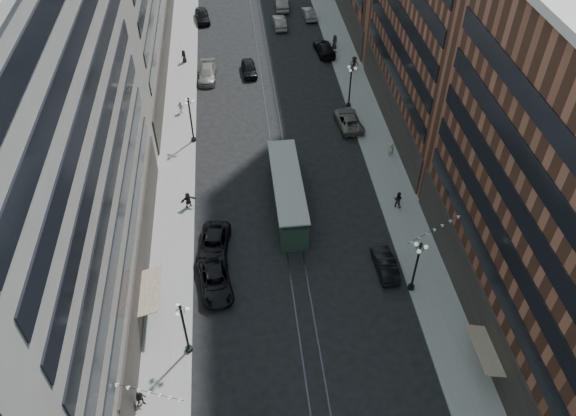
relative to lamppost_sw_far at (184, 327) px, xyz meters
name	(u,v)px	position (x,y,z in m)	size (l,w,h in m)	color
ground	(272,112)	(9.20, 32.00, -3.10)	(220.00, 220.00, 0.00)	black
sidewalk_west	(182,74)	(-1.80, 42.00, -3.02)	(4.00, 180.00, 0.15)	gray
sidewalk_east	(348,65)	(20.20, 42.00, -3.02)	(4.00, 180.00, 0.15)	gray
rail_west	(260,70)	(8.50, 42.00, -3.09)	(0.12, 180.00, 0.02)	#2D2D33
rail_east	(271,69)	(9.90, 42.00, -3.09)	(0.12, 180.00, 0.02)	#2D2D33
building_west_mid	(43,175)	(-7.80, 5.00, 10.90)	(8.00, 36.00, 28.00)	gray
building_east_mid	(570,211)	(26.20, 0.00, 8.90)	(8.00, 30.00, 24.00)	brown
lamppost_sw_far	(184,327)	(0.00, 0.00, 0.00)	(1.03, 1.14, 5.52)	black
lamppost_sw_mid	(191,118)	(0.00, 27.00, 0.00)	(1.03, 1.14, 5.52)	black
lamppost_se_far	(416,265)	(18.40, 4.00, 0.00)	(1.03, 1.14, 5.52)	black
lamppost_se_mid	(350,84)	(18.40, 32.00, 0.00)	(1.03, 1.14, 5.52)	black
streetcar	(287,194)	(9.20, 15.38, -1.52)	(2.73, 12.33, 3.41)	#23382A
car_2	(216,281)	(2.14, 6.00, -2.33)	(2.55, 5.52, 1.53)	black
pedestrian_2	(141,399)	(-3.17, -4.10, -2.15)	(0.77, 0.42, 1.59)	black
car_7	(214,245)	(2.05, 10.21, -2.31)	(2.60, 5.63, 1.56)	black
car_8	(207,73)	(1.61, 40.51, -2.32)	(2.18, 5.36, 1.56)	gray
car_9	(202,16)	(0.92, 57.65, -2.26)	(1.98, 4.92, 1.68)	black
car_10	(385,264)	(16.70, 6.35, -2.37)	(1.54, 4.42, 1.46)	black
car_11	(348,120)	(17.60, 28.15, -2.33)	(2.55, 5.54, 1.54)	#625F57
car_12	(324,48)	(17.60, 45.55, -2.30)	(2.22, 5.46, 1.58)	black
car_13	(249,68)	(7.00, 41.21, -2.33)	(1.80, 4.47, 1.52)	black
car_14	(281,3)	(13.18, 60.79, -2.20)	(1.90, 5.44, 1.79)	slate
pedestrian_5	(188,200)	(-0.31, 16.21, -2.11)	(1.55, 0.45, 1.67)	black
pedestrian_6	(181,107)	(-1.52, 32.70, -2.20)	(0.88, 0.40, 1.50)	beige
pedestrian_7	(398,199)	(19.74, 14.02, -2.05)	(0.87, 0.48, 1.79)	black
pedestrian_8	(391,149)	(21.04, 21.95, -2.07)	(0.64, 0.42, 1.75)	#AAA28D
pedestrian_9	(354,63)	(20.69, 40.42, -2.00)	(1.23, 0.51, 1.90)	black
car_extra_0	(280,22)	(12.28, 54.32, -2.31)	(1.66, 4.75, 1.57)	gray
car_extra_1	(309,14)	(16.98, 56.86, -2.35)	(1.58, 4.53, 1.49)	slate
pedestrian_extra_0	(184,56)	(-1.45, 45.00, -2.10)	(0.83, 0.45, 1.70)	black
pedestrian_extra_1	(335,42)	(19.19, 46.70, -1.99)	(0.94, 0.51, 1.92)	black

